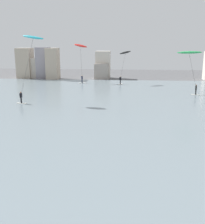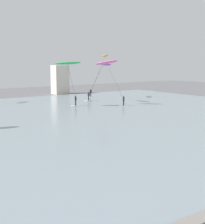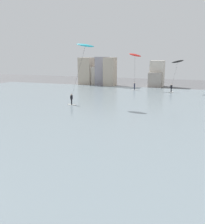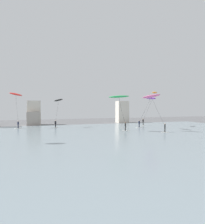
% 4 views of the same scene
% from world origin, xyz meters
% --- Properties ---
extents(water_bay, '(84.00, 52.00, 0.10)m').
position_xyz_m(water_bay, '(0.00, 29.98, 0.05)').
color(water_bay, gray).
rests_on(water_bay, ground).
extents(kitesurfer_pink, '(3.77, 4.73, 7.27)m').
position_xyz_m(kitesurfer_pink, '(18.80, 37.26, 6.30)').
color(kitesurfer_pink, silver).
rests_on(kitesurfer_pink, water_bay).
extents(kitesurfer_purple, '(2.19, 5.45, 6.82)m').
position_xyz_m(kitesurfer_purple, '(20.31, 40.87, 6.14)').
color(kitesurfer_purple, silver).
rests_on(kitesurfer_purple, water_bay).
extents(kitesurfer_green, '(4.26, 3.27, 6.93)m').
position_xyz_m(kitesurfer_green, '(12.85, 39.24, 6.31)').
color(kitesurfer_green, silver).
rests_on(kitesurfer_green, water_bay).
extents(kitesurfer_orange, '(3.61, 4.68, 8.13)m').
position_xyz_m(kitesurfer_orange, '(24.48, 46.24, 7.28)').
color(kitesurfer_orange, silver).
rests_on(kitesurfer_orange, water_bay).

